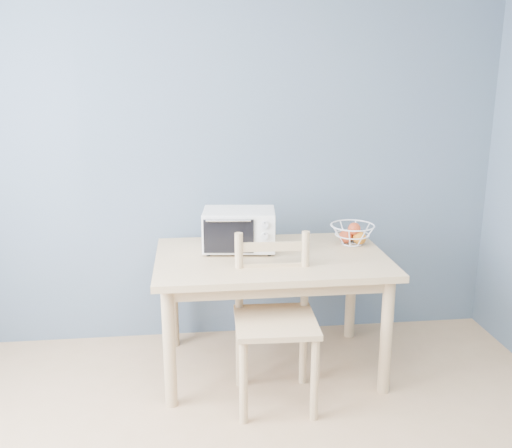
{
  "coord_description": "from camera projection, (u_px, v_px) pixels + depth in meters",
  "views": [
    {
      "loc": [
        -0.12,
        -1.57,
        1.83
      ],
      "look_at": [
        0.27,
        1.78,
        0.93
      ],
      "focal_mm": 40.0,
      "sensor_mm": 36.0,
      "label": 1
    }
  ],
  "objects": [
    {
      "name": "toaster_oven",
      "position": [
        236.0,
        229.0,
        3.54
      ],
      "size": [
        0.47,
        0.35,
        0.26
      ],
      "rotation": [
        0.0,
        0.0,
        -0.11
      ],
      "color": "silver",
      "rests_on": "dining_table"
    },
    {
      "name": "fruit_basket",
      "position": [
        352.0,
        233.0,
        3.68
      ],
      "size": [
        0.38,
        0.38,
        0.14
      ],
      "rotation": [
        0.0,
        0.0,
        -0.44
      ],
      "color": "white",
      "rests_on": "dining_table"
    },
    {
      "name": "room",
      "position": [
        233.0,
        261.0,
        1.66
      ],
      "size": [
        4.01,
        4.51,
        2.61
      ],
      "color": "tan",
      "rests_on": "ground"
    },
    {
      "name": "dining_chair",
      "position": [
        275.0,
        322.0,
        3.2
      ],
      "size": [
        0.46,
        0.46,
        0.96
      ],
      "rotation": [
        0.0,
        0.0,
        -0.03
      ],
      "color": "tan",
      "rests_on": "ground"
    },
    {
      "name": "dining_table",
      "position": [
        271.0,
        271.0,
        3.5
      ],
      "size": [
        1.4,
        0.9,
        0.75
      ],
      "color": "tan",
      "rests_on": "ground"
    }
  ]
}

